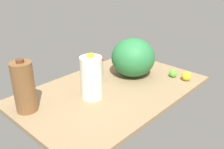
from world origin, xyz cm
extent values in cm
cube|color=#8C7350|center=(0.00, 0.00, 1.50)|extent=(120.00, 76.00, 3.00)
ellipsoid|color=#29753C|center=(-25.78, -3.91, 16.36)|extent=(30.32, 30.32, 26.73)
cylinder|color=white|center=(16.04, -1.45, 15.75)|extent=(12.81, 12.81, 25.50)
cylinder|color=yellow|center=(16.04, -1.45, 29.40)|extent=(4.49, 4.49, 1.80)
cylinder|color=beige|center=(-0.11, -12.71, 11.12)|extent=(7.16, 7.16, 16.24)
cylinder|color=red|center=(-0.11, -12.71, 19.94)|extent=(7.38, 7.38, 1.40)
cylinder|color=brown|center=(50.05, -16.65, 16.97)|extent=(11.41, 11.41, 27.94)
cylinder|color=#59331E|center=(50.05, -16.65, 31.84)|extent=(3.99, 3.99, 1.80)
sphere|color=#60BC38|center=(-42.73, 19.04, 5.73)|extent=(5.45, 5.45, 5.45)
sphere|color=yellow|center=(-41.26, -22.22, 6.14)|extent=(6.27, 6.27, 6.27)
sphere|color=yellow|center=(-43.92, 28.60, 6.14)|extent=(6.28, 6.28, 6.28)
sphere|color=orange|center=(-51.54, -19.21, 7.16)|extent=(8.33, 8.33, 8.33)
camera|label=1|loc=(103.88, 96.94, 76.79)|focal=40.00mm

